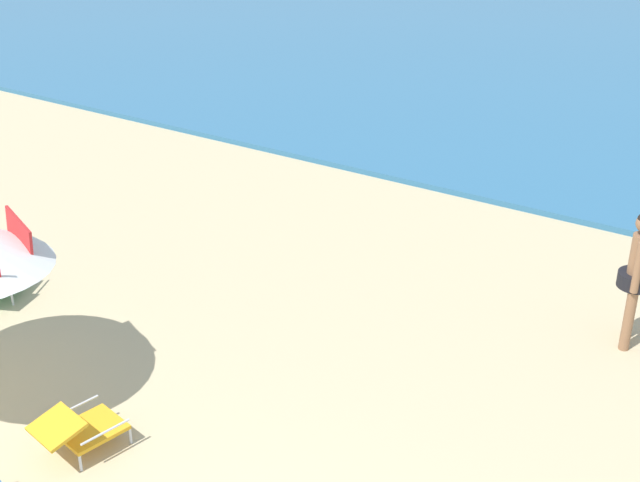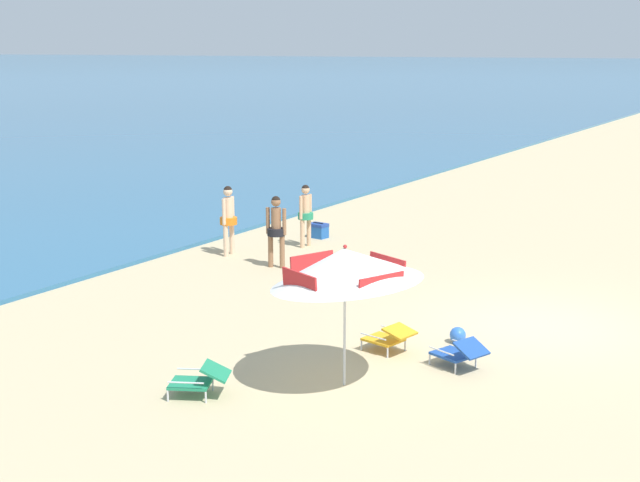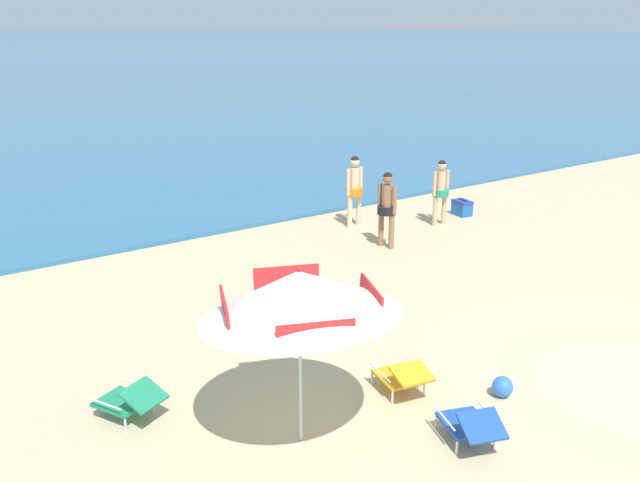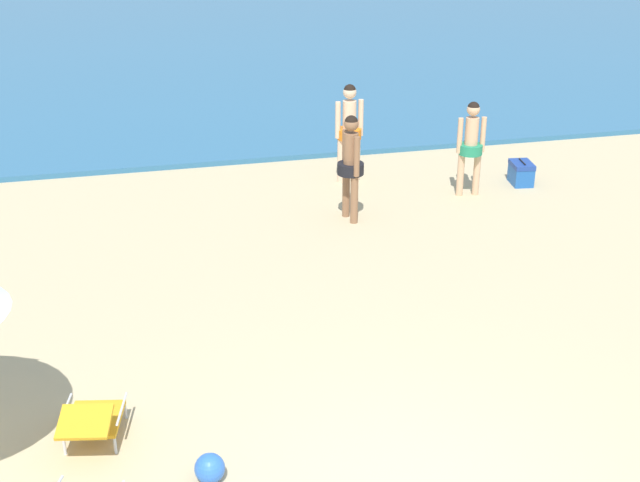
# 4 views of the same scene
# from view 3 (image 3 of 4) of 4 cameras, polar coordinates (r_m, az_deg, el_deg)

# --- Properties ---
(ground_plane) EXTENTS (800.00, 800.00, 0.00)m
(ground_plane) POSITION_cam_3_polar(r_m,az_deg,el_deg) (10.52, 25.07, -11.06)
(ground_plane) COLOR tan
(beach_umbrella_striped_main) EXTENTS (2.63, 2.67, 2.30)m
(beach_umbrella_striped_main) POSITION_cam_3_polar(r_m,az_deg,el_deg) (7.60, -1.74, -4.47)
(beach_umbrella_striped_main) COLOR silver
(beach_umbrella_striped_main) RESTS_ON ground
(lounge_chair_under_umbrella) EXTENTS (0.86, 1.02, 0.52)m
(lounge_chair_under_umbrella) POSITION_cam_3_polar(r_m,az_deg,el_deg) (9.07, -15.80, -12.77)
(lounge_chair_under_umbrella) COLOR #1E7F56
(lounge_chair_under_umbrella) RESTS_ON ground
(lounge_chair_beside_umbrella) EXTENTS (0.80, 1.01, 0.52)m
(lounge_chair_beside_umbrella) POSITION_cam_3_polar(r_m,az_deg,el_deg) (8.47, 12.65, -14.87)
(lounge_chair_beside_umbrella) COLOR #1E4799
(lounge_chair_beside_umbrella) RESTS_ON ground
(lounge_chair_facing_sea) EXTENTS (0.69, 0.94, 0.49)m
(lounge_chair_facing_sea) POSITION_cam_3_polar(r_m,az_deg,el_deg) (9.32, 7.00, -11.23)
(lounge_chair_facing_sea) COLOR gold
(lounge_chair_facing_sea) RESTS_ON ground
(person_standing_near_shore) EXTENTS (0.49, 0.40, 1.64)m
(person_standing_near_shore) POSITION_cam_3_polar(r_m,az_deg,el_deg) (16.91, 10.17, 4.45)
(person_standing_near_shore) COLOR #D8A87F
(person_standing_near_shore) RESTS_ON ground
(person_standing_beside) EXTENTS (0.42, 0.50, 1.71)m
(person_standing_beside) POSITION_cam_3_polar(r_m,az_deg,el_deg) (14.99, 5.68, 3.10)
(person_standing_beside) COLOR #8C6042
(person_standing_beside) RESTS_ON ground
(person_wading_in) EXTENTS (0.52, 0.43, 1.76)m
(person_wading_in) POSITION_cam_3_polar(r_m,az_deg,el_deg) (16.54, 2.94, 4.65)
(person_wading_in) COLOR beige
(person_wading_in) RESTS_ON ground
(cooler_box) EXTENTS (0.41, 0.53, 0.43)m
(cooler_box) POSITION_cam_3_polar(r_m,az_deg,el_deg) (18.08, 11.91, 2.78)
(cooler_box) COLOR #1E56A8
(cooler_box) RESTS_ON ground
(beach_ball) EXTENTS (0.29, 0.29, 0.29)m
(beach_ball) POSITION_cam_3_polar(r_m,az_deg,el_deg) (9.59, 15.18, -11.81)
(beach_ball) COLOR blue
(beach_ball) RESTS_ON ground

